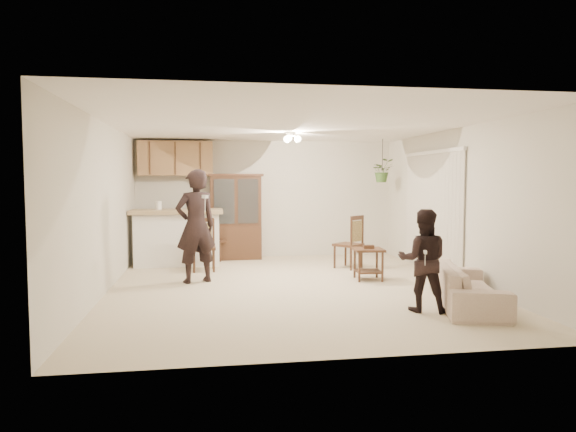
{
  "coord_description": "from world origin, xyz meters",
  "views": [
    {
      "loc": [
        -1.26,
        -7.76,
        1.65
      ],
      "look_at": [
        0.02,
        0.4,
        1.08
      ],
      "focal_mm": 32.0,
      "sensor_mm": 36.0,
      "label": 1
    }
  ],
  "objects": [
    {
      "name": "vertical_blinds",
      "position": [
        2.71,
        0.9,
        1.1
      ],
      "size": [
        0.06,
        2.3,
        2.1
      ],
      "primitive_type": null,
      "color": "beige",
      "rests_on": "wall_right"
    },
    {
      "name": "wall_front",
      "position": [
        0.0,
        -3.25,
        1.25
      ],
      "size": [
        5.5,
        0.02,
        2.5
      ],
      "primitive_type": "cube",
      "color": "beige",
      "rests_on": "ground"
    },
    {
      "name": "bar_top",
      "position": [
        -1.85,
        2.35,
        1.05
      ],
      "size": [
        1.75,
        0.7,
        0.08
      ],
      "primitive_type": "cube",
      "color": "tan",
      "rests_on": "breakfast_bar"
    },
    {
      "name": "wall_right",
      "position": [
        2.75,
        0.0,
        1.25
      ],
      "size": [
        0.02,
        6.5,
        2.5
      ],
      "primitive_type": "cube",
      "color": "beige",
      "rests_on": "ground"
    },
    {
      "name": "chair_hutch_right",
      "position": [
        1.35,
        1.54,
        0.28
      ],
      "size": [
        0.62,
        0.62,
        1.0
      ],
      "rotation": [
        0.0,
        0.0,
        3.85
      ],
      "color": "#362113",
      "rests_on": "floor"
    },
    {
      "name": "upper_cabinets",
      "position": [
        -1.9,
        3.07,
        2.1
      ],
      "size": [
        1.5,
        0.34,
        0.7
      ],
      "primitive_type": "cube",
      "color": "olive",
      "rests_on": "wall_back"
    },
    {
      "name": "adult",
      "position": [
        -1.46,
        0.61,
        0.9
      ],
      "size": [
        0.77,
        0.64,
        1.8
      ],
      "primitive_type": "imported",
      "rotation": [
        0.0,
        0.0,
        3.51
      ],
      "color": "black",
      "rests_on": "floor"
    },
    {
      "name": "hanging_plant",
      "position": [
        2.3,
        2.4,
        1.85
      ],
      "size": [
        0.43,
        0.37,
        0.48
      ],
      "primitive_type": "imported",
      "color": "#2F5923",
      "rests_on": "ceiling"
    },
    {
      "name": "wall_left",
      "position": [
        -2.75,
        0.0,
        1.25
      ],
      "size": [
        0.02,
        6.5,
        2.5
      ],
      "primitive_type": "cube",
      "color": "beige",
      "rests_on": "ground"
    },
    {
      "name": "sofa",
      "position": [
        2.1,
        -1.57,
        0.37
      ],
      "size": [
        1.25,
        2.01,
        0.73
      ],
      "primitive_type": "imported",
      "rotation": [
        0.0,
        0.0,
        1.28
      ],
      "color": "beige",
      "rests_on": "floor"
    },
    {
      "name": "chair_hutch_left",
      "position": [
        -1.03,
        2.92,
        0.26
      ],
      "size": [
        0.58,
        0.58,
        0.92
      ],
      "rotation": [
        0.0,
        0.0,
        -0.77
      ],
      "color": "#362113",
      "rests_on": "floor"
    },
    {
      "name": "plant_cord",
      "position": [
        2.3,
        2.4,
        2.17
      ],
      "size": [
        0.01,
        0.01,
        0.65
      ],
      "primitive_type": "cylinder",
      "color": "black",
      "rests_on": "ceiling"
    },
    {
      "name": "wall_back",
      "position": [
        0.0,
        3.25,
        1.25
      ],
      "size": [
        5.5,
        0.02,
        2.5
      ],
      "primitive_type": "cube",
      "color": "beige",
      "rests_on": "ground"
    },
    {
      "name": "floor",
      "position": [
        0.0,
        0.0,
        0.0
      ],
      "size": [
        6.5,
        6.5,
        0.0
      ],
      "primitive_type": "plane",
      "color": "beige",
      "rests_on": "ground"
    },
    {
      "name": "china_hutch",
      "position": [
        -0.68,
        3.0,
        0.88
      ],
      "size": [
        1.14,
        0.45,
        1.79
      ],
      "rotation": [
        0.0,
        0.0,
        0.01
      ],
      "color": "#362113",
      "rests_on": "floor"
    },
    {
      "name": "breakfast_bar",
      "position": [
        -1.85,
        2.35,
        0.5
      ],
      "size": [
        1.6,
        0.55,
        1.0
      ],
      "primitive_type": "cube",
      "color": "white",
      "rests_on": "floor"
    },
    {
      "name": "ceiling_fixture",
      "position": [
        0.2,
        1.2,
        2.4
      ],
      "size": [
        0.36,
        0.36,
        0.2
      ],
      "primitive_type": null,
      "color": "#FFEABF",
      "rests_on": "ceiling"
    },
    {
      "name": "chair_bar",
      "position": [
        -1.34,
        1.64,
        0.27
      ],
      "size": [
        0.43,
        0.43,
        0.96
      ],
      "rotation": [
        0.0,
        0.0,
        0.02
      ],
      "color": "#362113",
      "rests_on": "floor"
    },
    {
      "name": "side_table",
      "position": [
        1.37,
        0.37,
        0.27
      ],
      "size": [
        0.52,
        0.52,
        0.58
      ],
      "rotation": [
        0.0,
        0.0,
        -0.09
      ],
      "color": "#362113",
      "rests_on": "floor"
    },
    {
      "name": "ceiling",
      "position": [
        0.0,
        0.0,
        2.5
      ],
      "size": [
        5.5,
        6.5,
        0.02
      ],
      "primitive_type": "cube",
      "color": "white",
      "rests_on": "wall_back"
    },
    {
      "name": "controller_child",
      "position": [
        1.31,
        -1.98,
        0.79
      ],
      "size": [
        0.07,
        0.12,
        0.03
      ],
      "primitive_type": "cube",
      "rotation": [
        0.0,
        0.0,
        2.8
      ],
      "color": "white",
      "rests_on": "child"
    },
    {
      "name": "controller_adult",
      "position": [
        -1.3,
        0.21,
        1.4
      ],
      "size": [
        0.1,
        0.17,
        0.05
      ],
      "primitive_type": "cube",
      "rotation": [
        0.0,
        0.0,
        3.51
      ],
      "color": "white",
      "rests_on": "adult"
    },
    {
      "name": "child",
      "position": [
        1.41,
        -1.7,
        0.68
      ],
      "size": [
        0.79,
        0.7,
        1.35
      ],
      "primitive_type": "imported",
      "rotation": [
        0.0,
        0.0,
        2.8
      ],
      "color": "black",
      "rests_on": "floor"
    }
  ]
}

